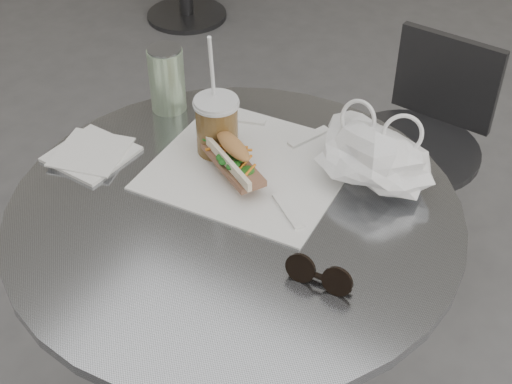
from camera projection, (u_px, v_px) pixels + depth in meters
The scene contains 9 objects.
cafe_table at pixel (237, 316), 1.36m from camera, with size 0.76×0.76×0.74m.
chair_far at pixel (411, 178), 1.95m from camera, with size 0.35×0.36×0.67m.
sandwich_paper at pixel (251, 166), 1.27m from camera, with size 0.33×0.31×0.00m, color white.
banh_mi at pixel (232, 158), 1.23m from camera, with size 0.22×0.17×0.07m.
iced_coffee at pixel (217, 125), 1.27m from camera, with size 0.08×0.08×0.24m.
sunglasses at pixel (319, 276), 1.04m from camera, with size 0.11×0.03×0.05m.
plastic_bag at pixel (372, 158), 1.21m from camera, with size 0.20×0.15×0.10m, color white, non-canonical shape.
napkin_stack at pixel (91, 153), 1.29m from camera, with size 0.15×0.15×0.01m.
drink_can at pixel (167, 79), 1.37m from camera, with size 0.07×0.07×0.13m.
Camera 1 is at (0.51, -0.54, 1.51)m, focal length 50.00 mm.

